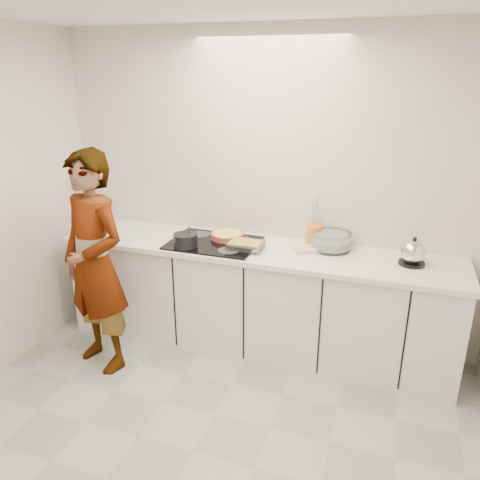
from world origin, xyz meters
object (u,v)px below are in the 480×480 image
(baking_dish, at_px, (246,245))
(cook, at_px, (95,264))
(tart_dish, at_px, (227,235))
(saucepan, at_px, (186,240))
(utensil_crock, at_px, (314,235))
(kettle, at_px, (413,253))
(mixing_bowl, at_px, (331,241))
(hob, at_px, (214,243))

(baking_dish, height_order, cook, cook)
(tart_dish, xyz_separation_m, saucepan, (-0.25, -0.30, 0.03))
(utensil_crock, height_order, cook, cook)
(baking_dish, distance_m, utensil_crock, 0.57)
(kettle, distance_m, utensil_crock, 0.78)
(tart_dish, bearing_deg, saucepan, -129.88)
(mixing_bowl, distance_m, utensil_crock, 0.16)
(hob, xyz_separation_m, utensil_crock, (0.78, 0.24, 0.07))
(tart_dish, distance_m, kettle, 1.47)
(utensil_crock, xyz_separation_m, cook, (-1.52, -0.84, -0.12))
(hob, xyz_separation_m, saucepan, (-0.17, -0.17, 0.06))
(tart_dish, height_order, utensil_crock, utensil_crock)
(mixing_bowl, height_order, kettle, kettle)
(saucepan, bearing_deg, tart_dish, 50.12)
(tart_dish, xyz_separation_m, baking_dish, (0.22, -0.17, 0.00))
(mixing_bowl, bearing_deg, baking_dish, -160.18)
(saucepan, height_order, mixing_bowl, saucepan)
(cook, bearing_deg, utensil_crock, 48.41)
(baking_dish, bearing_deg, hob, 170.86)
(tart_dish, distance_m, utensil_crock, 0.72)
(saucepan, relative_size, mixing_bowl, 0.64)
(mixing_bowl, relative_size, kettle, 1.55)
(baking_dish, distance_m, cook, 1.17)
(baking_dish, xyz_separation_m, utensil_crock, (0.49, 0.29, 0.04))
(saucepan, height_order, utensil_crock, saucepan)
(mixing_bowl, bearing_deg, tart_dish, -176.25)
(baking_dish, height_order, kettle, kettle)
(utensil_crock, bearing_deg, hob, -162.75)
(saucepan, xyz_separation_m, baking_dish, (0.47, 0.12, -0.02))
(saucepan, bearing_deg, kettle, 7.73)
(saucepan, xyz_separation_m, mixing_bowl, (1.11, 0.35, -0.00))
(baking_dish, distance_m, mixing_bowl, 0.68)
(hob, xyz_separation_m, baking_dish, (0.29, -0.05, 0.04))
(saucepan, bearing_deg, utensil_crock, 23.25)
(saucepan, relative_size, cook, 0.14)
(hob, distance_m, tart_dish, 0.15)
(kettle, bearing_deg, mixing_bowl, 168.98)
(utensil_crock, bearing_deg, mixing_bowl, -21.72)
(kettle, bearing_deg, cook, -163.69)
(baking_dish, bearing_deg, saucepan, -165.41)
(hob, height_order, baking_dish, baking_dish)
(mixing_bowl, xyz_separation_m, utensil_crock, (-0.15, 0.06, 0.01))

